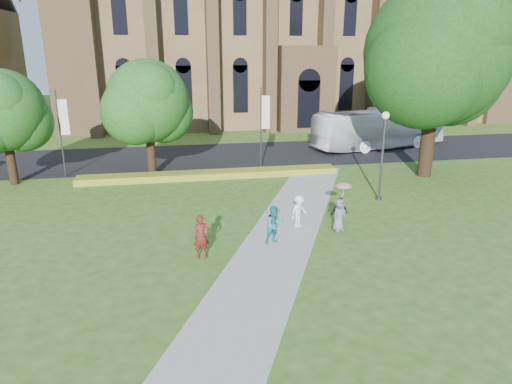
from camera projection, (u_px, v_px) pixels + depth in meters
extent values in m
plane|color=#365D1C|center=(282.00, 255.00, 19.90)|extent=(160.00, 160.00, 0.00)
cube|color=black|center=(227.00, 155.00, 38.67)|extent=(160.00, 10.00, 0.02)
cube|color=#B2B2A8|center=(277.00, 246.00, 20.83)|extent=(15.58, 28.54, 0.04)
cube|color=gold|center=(210.00, 175.00, 31.88)|extent=(18.00, 1.40, 0.45)
cube|color=brown|center=(286.00, 50.00, 56.63)|extent=(52.00, 16.00, 17.00)
cube|color=#4C3324|center=(64.00, 29.00, 45.24)|extent=(3.50, 3.50, 21.00)
cube|color=#4C3324|center=(503.00, 33.00, 53.67)|extent=(3.50, 3.50, 21.00)
cube|color=#4C3324|center=(306.00, 89.00, 49.37)|extent=(6.00, 2.50, 9.00)
cylinder|color=#38383D|center=(382.00, 161.00, 26.57)|extent=(0.14, 0.14, 4.80)
sphere|color=white|center=(386.00, 115.00, 25.79)|extent=(0.44, 0.44, 0.44)
cylinder|color=#38383D|center=(379.00, 198.00, 27.27)|extent=(0.36, 0.36, 0.15)
cylinder|color=#332114|center=(429.00, 130.00, 31.47)|extent=(0.96, 0.96, 6.60)
sphere|color=#103C11|center=(438.00, 53.00, 29.95)|extent=(9.60, 9.60, 9.60)
cylinder|color=#332114|center=(10.00, 156.00, 29.88)|extent=(0.56, 0.56, 3.85)
sphere|color=#164C17|center=(3.00, 110.00, 28.99)|extent=(5.20, 5.20, 5.20)
cylinder|color=#332114|center=(151.00, 147.00, 31.86)|extent=(0.60, 0.60, 4.12)
sphere|color=#164C17|center=(147.00, 101.00, 30.91)|extent=(5.60, 5.60, 5.60)
cylinder|color=#38383D|center=(261.00, 129.00, 33.61)|extent=(0.10, 0.10, 6.00)
cube|color=white|center=(266.00, 112.00, 33.31)|extent=(0.60, 0.02, 2.40)
cylinder|color=#38383D|center=(61.00, 135.00, 31.20)|extent=(0.10, 0.10, 6.00)
cube|color=white|center=(64.00, 117.00, 30.90)|extent=(0.60, 0.02, 2.40)
imported|color=white|center=(379.00, 128.00, 40.99)|extent=(13.12, 6.00, 3.56)
imported|color=maroon|center=(201.00, 237.00, 19.38)|extent=(0.74, 0.53, 1.89)
imported|color=teal|center=(274.00, 225.00, 20.81)|extent=(1.04, 0.92, 1.80)
imported|color=white|center=(299.00, 211.00, 22.81)|extent=(1.22, 1.09, 1.64)
imported|color=black|center=(339.00, 214.00, 22.49)|extent=(1.03, 0.64, 1.63)
imported|color=slate|center=(339.00, 215.00, 22.29)|extent=(0.95, 0.82, 1.63)
imported|color=#EFAAA8|center=(343.00, 191.00, 22.07)|extent=(0.93, 0.93, 0.70)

